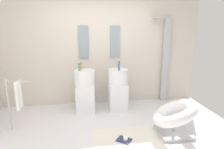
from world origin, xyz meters
name	(u,v)px	position (x,y,z in m)	size (l,w,h in m)	color
ground_plane	(108,138)	(0.00, 0.00, -0.02)	(4.80, 3.60, 0.04)	silver
rear_partition	(99,50)	(0.00, 1.65, 1.30)	(4.80, 0.10, 2.60)	beige
pedestal_sink_left	(85,90)	(-0.37, 1.13, 0.48)	(0.44, 0.44, 1.03)	white
pedestal_sink_right	(118,89)	(0.37, 1.13, 0.48)	(0.44, 0.44, 1.03)	white
vanity_mirror_left	(84,42)	(-0.37, 1.58, 1.49)	(0.22, 0.03, 0.73)	#8C9EA8
vanity_mirror_right	(115,42)	(0.37, 1.58, 1.49)	(0.22, 0.03, 0.73)	#8C9EA8
shower_column	(165,59)	(1.60, 1.53, 1.08)	(0.49, 0.24, 2.05)	#B7BABF
lounge_chair	(174,116)	(1.13, -0.07, 0.35)	(1.02, 1.02, 0.65)	#B7BABF
towel_rack	(17,97)	(-1.53, 0.46, 0.63)	(0.37, 0.22, 0.95)	#B7BABF
area_rug	(129,141)	(0.32, -0.17, 0.01)	(1.18, 0.89, 0.01)	white
magazine_navy	(124,140)	(0.25, -0.15, 0.02)	(0.22, 0.18, 0.02)	navy
coffee_mug	(125,138)	(0.27, -0.17, 0.06)	(0.07, 0.07, 0.10)	white
soap_bottle_amber	(81,66)	(-0.43, 1.25, 1.00)	(0.04, 0.04, 0.15)	#C68C38
soap_bottle_blue	(119,66)	(0.36, 1.00, 1.02)	(0.05, 0.05, 0.20)	#4C72B7
soap_bottle_green	(79,68)	(-0.47, 1.07, 1.00)	(0.05, 0.05, 0.16)	#59996B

